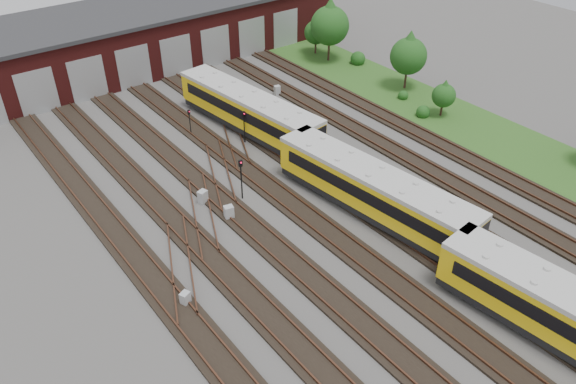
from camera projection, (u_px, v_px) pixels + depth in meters
ground at (376, 242)px, 39.03m from camera, size 120.00×120.00×0.00m
track_network at (368, 238)px, 39.27m from camera, size 30.40×70.00×0.33m
maintenance_shed at (126, 38)px, 63.14m from camera, size 51.00×12.50×6.35m
grass_verge at (442, 113)px, 54.99m from camera, size 8.00×55.00×0.05m
metro_train at (373, 191)px, 40.48m from camera, size 4.78×48.78×3.42m
signal_mast_0 at (241, 174)px, 42.06m from camera, size 0.29×0.27×3.46m
signal_mast_1 at (244, 123)px, 49.28m from camera, size 0.26×0.25×3.04m
signal_mast_2 at (190, 119)px, 50.63m from camera, size 0.23×0.22×2.50m
signal_mast_3 at (292, 129)px, 48.08m from camera, size 0.26×0.24×3.25m
relay_cabinet_0 at (185, 299)px, 33.96m from camera, size 0.70×0.65×0.95m
relay_cabinet_1 at (203, 197)px, 42.52m from camera, size 0.79×0.72×1.10m
relay_cabinet_2 at (229, 213)px, 40.91m from camera, size 0.77×0.68×1.10m
relay_cabinet_3 at (283, 133)px, 50.82m from camera, size 0.75×0.69×1.00m
relay_cabinet_4 at (277, 90)px, 58.26m from camera, size 0.67×0.59×0.99m
tree_0 at (330, 21)px, 63.49m from camera, size 4.42×4.42×7.33m
tree_1 at (316, 30)px, 66.30m from camera, size 2.78×2.78×4.61m
tree_2 at (409, 52)px, 57.50m from camera, size 3.80×3.80×6.30m
tree_3 at (444, 93)px, 53.26m from camera, size 2.27×2.27×3.76m
bush_0 at (423, 110)px, 54.13m from camera, size 1.33×1.33×1.33m
bush_1 at (403, 94)px, 57.42m from camera, size 1.05×1.05×1.05m
bush_2 at (358, 57)px, 64.88m from camera, size 1.71×1.71×1.71m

